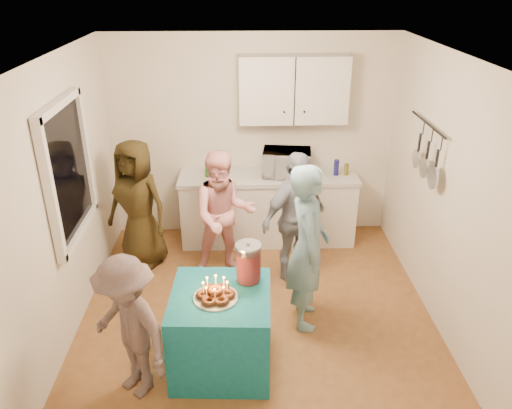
{
  "coord_description": "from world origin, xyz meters",
  "views": [
    {
      "loc": [
        -0.15,
        -4.1,
        3.28
      ],
      "look_at": [
        0.0,
        0.35,
        1.15
      ],
      "focal_mm": 35.0,
      "sensor_mm": 36.0,
      "label": 1
    }
  ],
  "objects_px": {
    "woman_back_center": "(224,215)",
    "child_near_left": "(129,328)",
    "punch_jar": "(248,263)",
    "man_birthday": "(308,248)",
    "microwave": "(286,163)",
    "woman_back_right": "(294,218)",
    "party_table": "(221,330)",
    "counter": "(268,209)",
    "woman_back_left": "(138,204)"
  },
  "relations": [
    {
      "from": "woman_back_center",
      "to": "child_near_left",
      "type": "xyz_separation_m",
      "value": [
        -0.73,
        -1.78,
        -0.1
      ]
    },
    {
      "from": "punch_jar",
      "to": "man_birthday",
      "type": "relative_size",
      "value": 0.2
    },
    {
      "from": "microwave",
      "to": "man_birthday",
      "type": "relative_size",
      "value": 0.35
    },
    {
      "from": "punch_jar",
      "to": "woman_back_right",
      "type": "xyz_separation_m",
      "value": [
        0.53,
        1.17,
        -0.16
      ]
    },
    {
      "from": "party_table",
      "to": "woman_back_center",
      "type": "xyz_separation_m",
      "value": [
        -0.0,
        1.5,
        0.38
      ]
    },
    {
      "from": "woman_back_right",
      "to": "child_near_left",
      "type": "relative_size",
      "value": 1.18
    },
    {
      "from": "punch_jar",
      "to": "child_near_left",
      "type": "relative_size",
      "value": 0.26
    },
    {
      "from": "counter",
      "to": "punch_jar",
      "type": "xyz_separation_m",
      "value": [
        -0.29,
        -2.08,
        0.5
      ]
    },
    {
      "from": "punch_jar",
      "to": "woman_back_center",
      "type": "xyz_separation_m",
      "value": [
        -0.25,
        1.29,
        -0.17
      ]
    },
    {
      "from": "man_birthday",
      "to": "woman_back_right",
      "type": "relative_size",
      "value": 1.11
    },
    {
      "from": "punch_jar",
      "to": "man_birthday",
      "type": "distance_m",
      "value": 0.7
    },
    {
      "from": "counter",
      "to": "woman_back_left",
      "type": "distance_m",
      "value": 1.67
    },
    {
      "from": "woman_back_center",
      "to": "party_table",
      "type": "bearing_deg",
      "value": -98.59
    },
    {
      "from": "microwave",
      "to": "woman_back_right",
      "type": "height_order",
      "value": "woman_back_right"
    },
    {
      "from": "man_birthday",
      "to": "child_near_left",
      "type": "distance_m",
      "value": 1.8
    },
    {
      "from": "counter",
      "to": "party_table",
      "type": "height_order",
      "value": "counter"
    },
    {
      "from": "counter",
      "to": "microwave",
      "type": "distance_m",
      "value": 0.68
    },
    {
      "from": "counter",
      "to": "punch_jar",
      "type": "height_order",
      "value": "punch_jar"
    },
    {
      "from": "woman_back_left",
      "to": "child_near_left",
      "type": "bearing_deg",
      "value": -58.21
    },
    {
      "from": "woman_back_right",
      "to": "child_near_left",
      "type": "height_order",
      "value": "woman_back_right"
    },
    {
      "from": "counter",
      "to": "woman_back_center",
      "type": "height_order",
      "value": "woman_back_center"
    },
    {
      "from": "microwave",
      "to": "punch_jar",
      "type": "relative_size",
      "value": 1.73
    },
    {
      "from": "party_table",
      "to": "woman_back_right",
      "type": "relative_size",
      "value": 0.55
    },
    {
      "from": "woman_back_right",
      "to": "child_near_left",
      "type": "xyz_separation_m",
      "value": [
        -1.51,
        -1.67,
        -0.11
      ]
    },
    {
      "from": "microwave",
      "to": "party_table",
      "type": "distance_m",
      "value": 2.52
    },
    {
      "from": "counter",
      "to": "punch_jar",
      "type": "bearing_deg",
      "value": -97.98
    },
    {
      "from": "microwave",
      "to": "counter",
      "type": "bearing_deg",
      "value": -173.0
    },
    {
      "from": "punch_jar",
      "to": "woman_back_right",
      "type": "relative_size",
      "value": 0.22
    },
    {
      "from": "microwave",
      "to": "woman_back_left",
      "type": "distance_m",
      "value": 1.87
    },
    {
      "from": "woman_back_center",
      "to": "child_near_left",
      "type": "bearing_deg",
      "value": -120.88
    },
    {
      "from": "microwave",
      "to": "party_table",
      "type": "bearing_deg",
      "value": -101.39
    },
    {
      "from": "woman_back_right",
      "to": "microwave",
      "type": "bearing_deg",
      "value": 53.38
    },
    {
      "from": "woman_back_left",
      "to": "woman_back_center",
      "type": "bearing_deg",
      "value": 8.84
    },
    {
      "from": "microwave",
      "to": "child_near_left",
      "type": "xyz_separation_m",
      "value": [
        -1.49,
        -2.58,
        -0.42
      ]
    },
    {
      "from": "punch_jar",
      "to": "woman_back_left",
      "type": "height_order",
      "value": "woman_back_left"
    },
    {
      "from": "counter",
      "to": "microwave",
      "type": "height_order",
      "value": "microwave"
    },
    {
      "from": "party_table",
      "to": "counter",
      "type": "bearing_deg",
      "value": 76.83
    },
    {
      "from": "counter",
      "to": "punch_jar",
      "type": "relative_size",
      "value": 6.47
    },
    {
      "from": "punch_jar",
      "to": "counter",
      "type": "bearing_deg",
      "value": 82.02
    },
    {
      "from": "punch_jar",
      "to": "man_birthday",
      "type": "bearing_deg",
      "value": 34.32
    },
    {
      "from": "counter",
      "to": "child_near_left",
      "type": "distance_m",
      "value": 2.88
    },
    {
      "from": "woman_back_right",
      "to": "woman_back_left",
      "type": "bearing_deg",
      "value": 130.31
    },
    {
      "from": "counter",
      "to": "man_birthday",
      "type": "distance_m",
      "value": 1.77
    },
    {
      "from": "punch_jar",
      "to": "child_near_left",
      "type": "distance_m",
      "value": 1.13
    },
    {
      "from": "microwave",
      "to": "woman_back_right",
      "type": "bearing_deg",
      "value": -82.07
    },
    {
      "from": "woman_back_right",
      "to": "man_birthday",
      "type": "bearing_deg",
      "value": -124.42
    },
    {
      "from": "punch_jar",
      "to": "child_near_left",
      "type": "bearing_deg",
      "value": -153.11
    },
    {
      "from": "punch_jar",
      "to": "woman_back_center",
      "type": "height_order",
      "value": "woman_back_center"
    },
    {
      "from": "counter",
      "to": "woman_back_center",
      "type": "xyz_separation_m",
      "value": [
        -0.54,
        -0.8,
        0.33
      ]
    },
    {
      "from": "woman_back_right",
      "to": "woman_back_center",
      "type": "bearing_deg",
      "value": 134.26
    }
  ]
}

